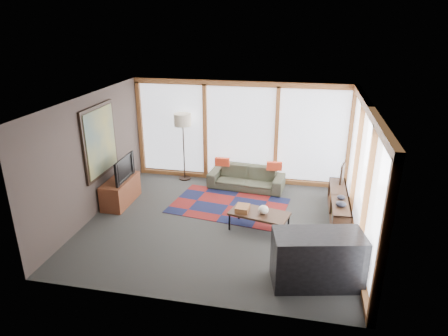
% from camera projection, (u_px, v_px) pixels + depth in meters
% --- Properties ---
extents(ground, '(5.50, 5.50, 0.00)m').
position_uv_depth(ground, '(220.00, 224.00, 8.35)').
color(ground, '#282826').
rests_on(ground, ground).
extents(room_envelope, '(5.52, 5.02, 2.62)m').
position_uv_depth(room_envelope, '(249.00, 147.00, 8.22)').
color(room_envelope, '#453934').
rests_on(room_envelope, ground).
extents(rug, '(2.75, 1.98, 0.01)m').
position_uv_depth(rug, '(229.00, 205.00, 9.14)').
color(rug, maroon).
rests_on(rug, ground).
extents(sofa, '(1.93, 0.90, 0.55)m').
position_uv_depth(sofa, '(246.00, 178.00, 9.99)').
color(sofa, '#313426').
rests_on(sofa, ground).
extents(pillow_left, '(0.37, 0.12, 0.20)m').
position_uv_depth(pillow_left, '(222.00, 162.00, 9.99)').
color(pillow_left, red).
rests_on(pillow_left, sofa).
extents(pillow_right, '(0.39, 0.16, 0.21)m').
position_uv_depth(pillow_right, '(274.00, 166.00, 9.70)').
color(pillow_right, red).
rests_on(pillow_right, sofa).
extents(floor_lamp, '(0.45, 0.45, 1.77)m').
position_uv_depth(floor_lamp, '(184.00, 147.00, 10.33)').
color(floor_lamp, black).
rests_on(floor_lamp, ground).
extents(coffee_table, '(1.26, 0.83, 0.39)m').
position_uv_depth(coffee_table, '(259.00, 221.00, 8.05)').
color(coffee_table, black).
rests_on(coffee_table, ground).
extents(book_stack, '(0.27, 0.33, 0.11)m').
position_uv_depth(book_stack, '(242.00, 208.00, 8.04)').
color(book_stack, brown).
rests_on(book_stack, coffee_table).
extents(vase, '(0.24, 0.24, 0.18)m').
position_uv_depth(vase, '(263.00, 210.00, 7.91)').
color(vase, white).
rests_on(vase, coffee_table).
extents(bookshelf, '(0.36, 2.00, 0.50)m').
position_uv_depth(bookshelf, '(339.00, 206.00, 8.57)').
color(bookshelf, black).
rests_on(bookshelf, ground).
extents(bowl_a, '(0.26, 0.26, 0.11)m').
position_uv_depth(bowl_a, '(341.00, 204.00, 7.97)').
color(bowl_a, black).
rests_on(bowl_a, bookshelf).
extents(bowl_b, '(0.18, 0.18, 0.09)m').
position_uv_depth(bowl_b, '(341.00, 197.00, 8.29)').
color(bowl_b, black).
rests_on(bowl_b, bookshelf).
extents(shelf_picture, '(0.12, 0.34, 0.44)m').
position_uv_depth(shelf_picture, '(342.00, 174.00, 9.05)').
color(shelf_picture, black).
rests_on(shelf_picture, bookshelf).
extents(tv_console, '(0.49, 1.17, 0.59)m').
position_uv_depth(tv_console, '(121.00, 191.00, 9.18)').
color(tv_console, brown).
rests_on(tv_console, ground).
extents(television, '(0.14, 0.95, 0.54)m').
position_uv_depth(television, '(121.00, 169.00, 8.97)').
color(television, black).
rests_on(television, tv_console).
extents(bar_counter, '(1.53, 0.96, 0.90)m').
position_uv_depth(bar_counter, '(317.00, 259.00, 6.36)').
color(bar_counter, black).
rests_on(bar_counter, ground).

